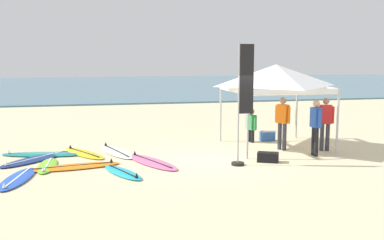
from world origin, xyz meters
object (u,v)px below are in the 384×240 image
person_blue (316,124)px  person_red (325,120)px  person_orange (282,120)px  banner_flag (242,109)px  surfboard_teal (42,154)px  person_green (251,124)px  surfboard_orange (74,167)px  surfboard_navy (36,159)px  surfboard_lime (47,166)px  surfboard_yellow (84,153)px  surfboard_pink (152,162)px  surfboard_cyan (123,172)px  surfboard_blue (17,179)px  canopy_tent (276,76)px  surfboard_white (116,152)px  cooler_box (267,135)px  gear_bag_near_tent (268,157)px

person_blue → person_red: 0.90m
person_orange → banner_flag: 2.64m
surfboard_teal → person_red: (8.83, -1.18, 0.95)m
person_orange → banner_flag: size_ratio=0.50×
person_green → surfboard_orange: bearing=-157.0°
surfboard_navy → surfboard_lime: bearing=-65.8°
surfboard_orange → surfboard_yellow: 1.72m
surfboard_pink → surfboard_yellow: same height
surfboard_cyan → surfboard_orange: bearing=144.2°
surfboard_blue → person_blue: bearing=6.8°
surfboard_pink → surfboard_navy: 3.46m
canopy_tent → banner_flag: banner_flag is taller
surfboard_yellow → surfboard_navy: bearing=-159.9°
banner_flag → surfboard_teal: bearing=156.2°
surfboard_white → surfboard_teal: 2.26m
surfboard_white → person_orange: person_orange is taller
surfboard_navy → person_blue: bearing=-8.0°
canopy_tent → cooler_box: (0.21, 1.15, -2.19)m
surfboard_pink → surfboard_blue: size_ratio=1.12×
cooler_box → surfboard_cyan: bearing=-146.4°
cooler_box → surfboard_navy: bearing=-169.4°
surfboard_white → person_green: (4.76, 0.81, 0.62)m
surfboard_orange → person_blue: (7.15, 0.04, 0.95)m
surfboard_pink → banner_flag: (2.43, -0.76, 1.54)m
surfboard_lime → person_orange: (7.24, 0.78, 0.95)m
surfboard_orange → surfboard_pink: 2.16m
person_green → gear_bag_near_tent: (-0.55, -3.00, -0.52)m
surfboard_white → person_orange: size_ratio=1.43×
canopy_tent → person_red: bearing=-31.6°
surfboard_orange → surfboard_lime: 0.77m
surfboard_navy → canopy_tent: bearing=2.3°
surfboard_pink → gear_bag_near_tent: size_ratio=4.18×
person_green → surfboard_teal: bearing=-174.2°
surfboard_orange → gear_bag_near_tent: bearing=-4.8°
surfboard_cyan → person_orange: 5.69m
gear_bag_near_tent → canopy_tent: bearing=63.0°
canopy_tent → surfboard_white: 5.71m
surfboard_navy → surfboard_blue: (-0.18, -2.17, 0.00)m
surfboard_cyan → gear_bag_near_tent: bearing=6.3°
canopy_tent → surfboard_yellow: bearing=178.1°
surfboard_orange → person_orange: 6.67m
surfboard_cyan → person_blue: person_blue is taller
surfboard_teal → surfboard_blue: (-0.28, -2.80, 0.00)m
surfboard_yellow → surfboard_pink: bearing=-39.7°
surfboard_pink → person_orange: (4.37, 0.95, 0.95)m
surfboard_teal → surfboard_yellow: (1.27, -0.13, 0.00)m
surfboard_pink → person_orange: size_ratio=1.47×
person_blue → banner_flag: 2.72m
surfboard_blue → canopy_tent: bearing=17.7°
surfboard_blue → gear_bag_near_tent: gear_bag_near_tent is taller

